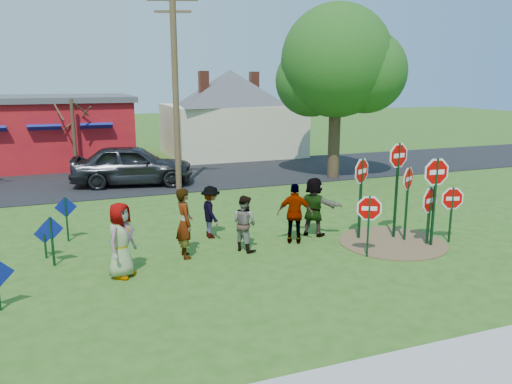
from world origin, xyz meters
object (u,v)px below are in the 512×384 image
Objects in this scene: stop_sign_b at (398,166)px; stop_sign_c at (436,182)px; stop_sign_a at (369,213)px; stop_sign_d at (408,185)px; leafy_tree at (339,67)px; utility_pole at (175,86)px; person_b at (185,223)px; person_a at (121,240)px; suv at (133,165)px.

stop_sign_b is 1.23m from stop_sign_c.
stop_sign_b reaches higher than stop_sign_a.
stop_sign_c is (2.27, 0.11, 0.68)m from stop_sign_a.
stop_sign_d is 10.66m from leafy_tree.
stop_sign_c is at bearing -62.59° from utility_pole.
leafy_tree is (9.57, 8.60, 4.40)m from person_b.
stop_sign_d is 11.14m from utility_pole.
stop_sign_a is 2.07m from stop_sign_d.
person_a is 0.22× the size of utility_pole.
utility_pole reaches higher than stop_sign_b.
stop_sign_c is 13.88m from suv.
stop_sign_a is 11.33m from utility_pole.
person_b is at bearing 140.15° from stop_sign_d.
leafy_tree is at bearing 58.66° from stop_sign_b.
person_a is at bearing -109.96° from utility_pole.
person_a is at bearing 114.05° from person_b.
stop_sign_c is 0.33× the size of leafy_tree.
stop_sign_a is 5.05m from person_b.
stop_sign_c is 1.42× the size of person_b.
stop_sign_a is 12.15m from leafy_tree.
person_b reaches higher than suv.
stop_sign_a is 2.38m from stop_sign_c.
stop_sign_c is 1.15× the size of stop_sign_d.
person_b is 0.36× the size of suv.
person_b is (-6.43, 0.60, -1.30)m from stop_sign_b.
stop_sign_d is at bearing -107.46° from leafy_tree.
stop_sign_d is at bearing -138.10° from suv.
stop_sign_b is 1.12× the size of stop_sign_c.
stop_sign_a is 0.60× the size of stop_sign_b.
person_a is 0.35× the size of suv.
utility_pole reaches higher than leafy_tree.
stop_sign_a is 0.34× the size of suv.
utility_pole is (-5.34, 10.29, 2.59)m from stop_sign_c.
stop_sign_d is (1.84, 0.80, 0.48)m from stop_sign_a.
leafy_tree reaches higher than stop_sign_b.
person_a is at bearing 169.06° from stop_sign_b.
person_b is (1.78, 0.83, 0.02)m from person_a.
stop_sign_b is at bearing -137.80° from suv.
leafy_tree is at bearing -0.37° from utility_pole.
stop_sign_d is 13.06m from suv.
suv is (-6.56, 10.83, -1.30)m from stop_sign_b.
stop_sign_a is 0.22× the size of utility_pole.
suv is at bearing 170.46° from leafy_tree.
stop_sign_c reaches higher than stop_sign_d.
suv is (-6.69, 11.18, -0.76)m from stop_sign_d.
suv is at bearing 125.63° from stop_sign_c.
leafy_tree is at bearing 80.54° from stop_sign_c.
stop_sign_b reaches higher than suv.
person_a is (-6.50, 0.93, -0.30)m from stop_sign_a.
stop_sign_c is at bearing -138.03° from suv.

